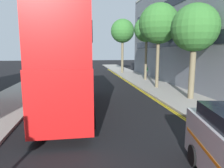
% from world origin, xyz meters
% --- Properties ---
extents(sidewalk_right, '(4.00, 80.00, 0.14)m').
position_xyz_m(sidewalk_right, '(6.50, 16.00, 0.07)').
color(sidewalk_right, '#9E9991').
rests_on(sidewalk_right, ground).
extents(sidewalk_left, '(4.00, 80.00, 0.14)m').
position_xyz_m(sidewalk_left, '(-6.50, 16.00, 0.07)').
color(sidewalk_left, '#9E9991').
rests_on(sidewalk_left, ground).
extents(kerb_line_outer, '(0.10, 56.00, 0.01)m').
position_xyz_m(kerb_line_outer, '(4.40, 14.00, 0.00)').
color(kerb_line_outer, yellow).
rests_on(kerb_line_outer, ground).
extents(kerb_line_inner, '(0.10, 56.00, 0.01)m').
position_xyz_m(kerb_line_inner, '(4.24, 14.00, 0.00)').
color(kerb_line_inner, yellow).
rests_on(kerb_line_inner, ground).
extents(double_decker_bus_away, '(2.82, 10.81, 5.64)m').
position_xyz_m(double_decker_bus_away, '(-2.07, 12.18, 3.03)').
color(double_decker_bus_away, red).
rests_on(double_decker_bus_away, ground).
extents(pedestrian_far, '(0.34, 0.22, 1.62)m').
position_xyz_m(pedestrian_far, '(7.67, 26.40, 0.99)').
color(pedestrian_far, '#2D2D38').
rests_on(pedestrian_far, sidewalk_right).
extents(street_tree_near, '(3.92, 3.92, 8.95)m').
position_xyz_m(street_tree_near, '(5.67, 33.46, 7.07)').
color(street_tree_near, '#6B6047').
rests_on(street_tree_near, sidewalk_right).
extents(street_tree_mid, '(3.83, 3.83, 8.12)m').
position_xyz_m(street_tree_mid, '(6.20, 18.60, 6.31)').
color(street_tree_mid, '#6B6047').
rests_on(street_tree_mid, sidewalk_right).
extents(street_tree_far, '(3.12, 3.12, 7.85)m').
position_xyz_m(street_tree_far, '(6.85, 24.28, 6.37)').
color(street_tree_far, '#6B6047').
rests_on(street_tree_far, sidewalk_right).
extents(street_tree_distant, '(3.45, 3.45, 6.98)m').
position_xyz_m(street_tree_distant, '(6.98, 13.54, 5.33)').
color(street_tree_distant, '#6B6047').
rests_on(street_tree_distant, sidewalk_right).
extents(townhouse_terrace_right, '(10.08, 28.00, 12.42)m').
position_xyz_m(townhouse_terrace_right, '(13.50, 22.01, 6.21)').
color(townhouse_terrace_right, slate).
rests_on(townhouse_terrace_right, ground).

